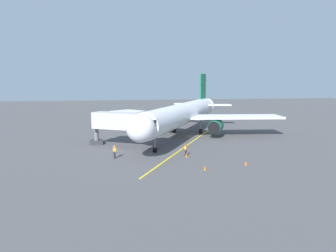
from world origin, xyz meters
TOP-DOWN VIEW (x-y plane):
  - ground_plane at (0.00, 0.00)m, footprint 220.00×220.00m
  - apron_lead_in_line at (1.81, 6.03)m, footprint 19.56×35.12m
  - airplane at (1.67, -0.22)m, footprint 31.09×36.88m
  - jet_bridge at (11.83, 7.06)m, footprint 10.88×7.57m
  - ground_crew_marshaller at (4.60, 14.71)m, footprint 0.40×0.47m
  - ground_crew_wing_walker at (13.95, 14.36)m, footprint 0.43×0.31m
  - tug_near_nose at (8.67, -16.47)m, footprint 2.50×2.75m
  - safety_cone_nose_left at (-1.45, 20.34)m, footprint 0.32×0.32m
  - safety_cone_nose_right at (3.94, 21.54)m, footprint 0.32×0.32m
  - safety_cone_wing_port at (4.60, 15.21)m, footprint 0.32×0.32m

SIDE VIEW (x-z plane):
  - ground_plane at x=0.00m, z-range 0.00..0.00m
  - apron_lead_in_line at x=1.81m, z-range 0.00..0.01m
  - safety_cone_nose_left at x=-1.45m, z-range 0.00..0.55m
  - safety_cone_nose_right at x=3.94m, z-range 0.00..0.55m
  - safety_cone_wing_port at x=4.60m, z-range 0.00..0.55m
  - tug_near_nose at x=8.67m, z-range -0.05..1.45m
  - ground_crew_marshaller at x=4.60m, z-range 0.03..1.74m
  - ground_crew_wing_walker at x=13.95m, z-range 0.03..1.74m
  - jet_bridge at x=11.83m, z-range 1.06..6.46m
  - airplane at x=1.67m, z-range -1.75..9.75m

